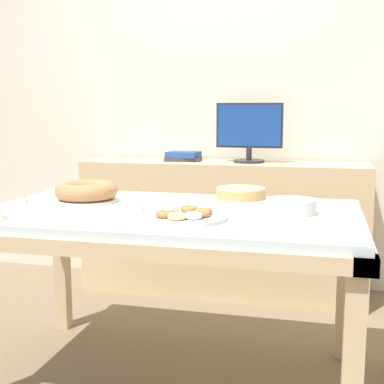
% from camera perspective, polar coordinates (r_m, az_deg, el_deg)
% --- Properties ---
extents(ground_plane, '(12.00, 12.00, 0.00)m').
position_cam_1_polar(ground_plane, '(2.56, -2.13, -19.27)').
color(ground_plane, '#7A664C').
extents(wall_back, '(8.00, 0.10, 2.60)m').
position_cam_1_polar(wall_back, '(3.76, 4.32, 10.18)').
color(wall_back, silver).
rests_on(wall_back, ground).
extents(dining_table, '(1.62, 0.96, 0.78)m').
position_cam_1_polar(dining_table, '(2.32, -2.22, -4.14)').
color(dining_table, silver).
rests_on(dining_table, ground).
extents(sideboard, '(1.84, 0.44, 0.87)m').
position_cam_1_polar(sideboard, '(3.55, 3.35, -3.78)').
color(sideboard, '#D1B284').
rests_on(sideboard, ground).
extents(computer_monitor, '(0.42, 0.20, 0.38)m').
position_cam_1_polar(computer_monitor, '(3.44, 6.12, 6.30)').
color(computer_monitor, '#262628').
rests_on(computer_monitor, sideboard).
extents(book_stack, '(0.24, 0.18, 0.06)m').
position_cam_1_polar(book_stack, '(3.54, -0.92, 3.82)').
color(book_stack, '#3F3838').
rests_on(book_stack, sideboard).
extents(cake_chocolate_round, '(0.29, 0.29, 0.06)m').
position_cam_1_polar(cake_chocolate_round, '(2.53, 5.22, -0.29)').
color(cake_chocolate_round, silver).
rests_on(cake_chocolate_round, dining_table).
extents(cake_golden_bundt, '(0.30, 0.30, 0.09)m').
position_cam_1_polar(cake_golden_bundt, '(2.55, -11.19, 0.01)').
color(cake_golden_bundt, silver).
rests_on(cake_golden_bundt, dining_table).
extents(pastry_platter, '(0.34, 0.34, 0.04)m').
position_cam_1_polar(pastry_platter, '(2.10, -0.95, -2.54)').
color(pastry_platter, silver).
rests_on(pastry_platter, dining_table).
extents(plate_stack, '(0.21, 0.21, 0.06)m').
position_cam_1_polar(plate_stack, '(2.25, 10.51, -1.50)').
color(plate_stack, silver).
rests_on(plate_stack, dining_table).
extents(tealight_right_edge, '(0.04, 0.04, 0.04)m').
position_cam_1_polar(tealight_right_edge, '(2.32, -5.50, -1.59)').
color(tealight_right_edge, silver).
rests_on(tealight_right_edge, dining_table).
extents(tealight_centre, '(0.04, 0.04, 0.04)m').
position_cam_1_polar(tealight_centre, '(2.24, -19.61, -2.44)').
color(tealight_centre, silver).
rests_on(tealight_centre, dining_table).
extents(tealight_near_cakes, '(0.04, 0.04, 0.04)m').
position_cam_1_polar(tealight_near_cakes, '(2.59, -17.45, -0.89)').
color(tealight_near_cakes, silver).
rests_on(tealight_near_cakes, dining_table).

